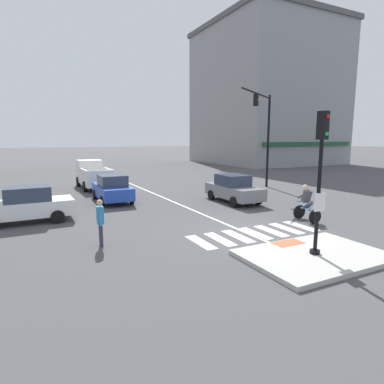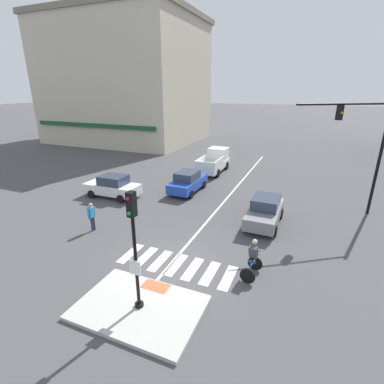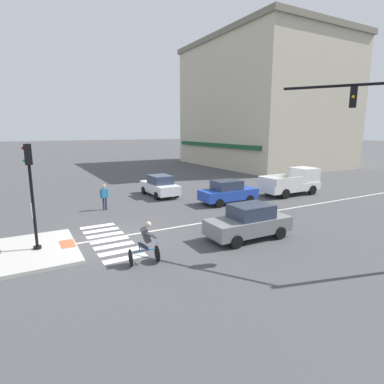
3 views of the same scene
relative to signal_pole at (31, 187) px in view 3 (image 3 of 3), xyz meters
name	(u,v)px [view 3 (image 3 of 3)]	position (x,y,z in m)	size (l,w,h in m)	color
ground_plane	(110,240)	(0.00, 3.06, -2.81)	(300.00, 300.00, 0.00)	#474749
traffic_island	(38,250)	(0.00, 0.01, -2.73)	(4.50, 3.07, 0.15)	#B2AFA8
tactile_pad_front	(67,244)	(0.00, 1.20, -2.66)	(1.10, 0.60, 0.01)	#DB5B38
signal_pole	(31,187)	(0.00, 0.00, 0.00)	(0.44, 0.38, 4.41)	black
crosswalk_stripe_a	(98,226)	(-2.47, 3.05, -2.81)	(0.44, 1.80, 0.01)	silver
crosswalk_stripe_b	(101,230)	(-1.64, 3.05, -2.81)	(0.44, 1.80, 0.01)	silver
crosswalk_stripe_c	(105,235)	(-0.82, 3.05, -2.81)	(0.44, 1.80, 0.01)	silver
crosswalk_stripe_d	(109,240)	(0.00, 3.05, -2.81)	(0.44, 1.80, 0.01)	silver
crosswalk_stripe_e	(114,245)	(0.82, 3.05, -2.81)	(0.44, 1.80, 0.01)	silver
crosswalk_stripe_f	(119,252)	(1.64, 3.05, -2.81)	(0.44, 1.80, 0.01)	silver
crosswalk_stripe_g	(125,258)	(2.47, 3.05, -2.81)	(0.44, 1.80, 0.01)	silver
lane_centre_line	(267,212)	(-0.25, 13.06, -2.81)	(0.14, 28.00, 0.01)	silver
building_corner_left	(263,105)	(-21.69, 31.34, 5.86)	(21.39, 16.91, 17.31)	beige
car_blue_westbound_far	(228,192)	(-3.49, 12.34, -2.00)	(1.90, 4.13, 1.64)	#2347B7
car_grey_eastbound_mid	(249,222)	(2.96, 8.96, -2.00)	(1.89, 4.12, 1.64)	slate
car_white_cross_left	(160,186)	(-8.14, 9.15, -2.00)	(4.13, 1.91, 1.64)	white
pickup_truck_white_westbound_distant	(294,182)	(-3.49, 18.82, -1.83)	(2.12, 5.13, 2.08)	white
cyclist	(145,242)	(3.34, 3.61, -1.94)	(0.77, 1.15, 1.68)	black
pedestrian_at_curb_left	(104,195)	(-5.80, 4.28, -1.83)	(0.25, 0.55, 1.67)	#2D334C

